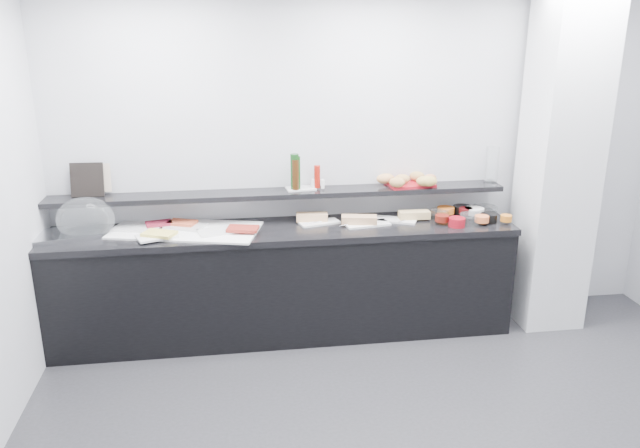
{
  "coord_description": "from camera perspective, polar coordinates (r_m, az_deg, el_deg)",
  "views": [
    {
      "loc": [
        -1.07,
        -2.89,
        2.42
      ],
      "look_at": [
        -0.45,
        1.45,
        1.0
      ],
      "focal_mm": 35.0,
      "sensor_mm": 36.0,
      "label": 1
    }
  ],
  "objects": [
    {
      "name": "linen_runner",
      "position": [
        4.87,
        -12.17,
        -0.55
      ],
      "size": [
        1.2,
        0.78,
        0.01
      ],
      "primitive_type": "cube",
      "rotation": [
        0.0,
        0.0,
        -0.26
      ],
      "color": "white",
      "rests_on": "counter_top"
    },
    {
      "name": "sandwich_plate_left",
      "position": [
        4.94,
        -0.06,
        0.13
      ],
      "size": [
        0.34,
        0.21,
        0.01
      ],
      "primitive_type": "cube",
      "rotation": [
        0.0,
        0.0,
        0.26
      ],
      "color": "white",
      "rests_on": "counter_top"
    },
    {
      "name": "bottle_hot",
      "position": [
        4.96,
        -0.26,
        4.35
      ],
      "size": [
        0.06,
        0.06,
        0.18
      ],
      "primitive_type": "cylinder",
      "rotation": [
        0.0,
        0.0,
        -0.27
      ],
      "color": "#A3160B",
      "rests_on": "condiment_tray"
    },
    {
      "name": "sandwich_food_mid",
      "position": [
        4.9,
        3.6,
        0.41
      ],
      "size": [
        0.29,
        0.15,
        0.06
      ],
      "primitive_type": "cube",
      "rotation": [
        0.0,
        0.0,
        -0.18
      ],
      "color": "tan",
      "rests_on": "sandwich_plate_mid"
    },
    {
      "name": "platter_meat_a",
      "position": [
        4.98,
        -16.34,
        -0.28
      ],
      "size": [
        0.4,
        0.32,
        0.01
      ],
      "primitive_type": "cube",
      "rotation": [
        0.0,
        0.0,
        -0.32
      ],
      "color": "silver",
      "rests_on": "linen_runner"
    },
    {
      "name": "tongs_left",
      "position": [
        4.91,
        -0.53,
        0.15
      ],
      "size": [
        0.16,
        0.04,
        0.01
      ],
      "primitive_type": "cylinder",
      "rotation": [
        0.0,
        1.57,
        0.17
      ],
      "color": "silver",
      "rests_on": "sandwich_plate_left"
    },
    {
      "name": "bowl_glass_cream",
      "position": [
        5.34,
        14.83,
        1.22
      ],
      "size": [
        0.21,
        0.21,
        0.07
      ],
      "primitive_type": "cylinder",
      "rotation": [
        0.0,
        0.0,
        0.03
      ],
      "color": "white",
      "rests_on": "counter_top"
    },
    {
      "name": "carafe",
      "position": [
        5.35,
        15.44,
        5.22
      ],
      "size": [
        0.12,
        0.12,
        0.3
      ],
      "primitive_type": "cylinder",
      "rotation": [
        0.0,
        0.0,
        0.11
      ],
      "color": "silver",
      "rests_on": "wall_shelf"
    },
    {
      "name": "tongs_right",
      "position": [
        5.02,
        7.82,
        0.38
      ],
      "size": [
        0.14,
        0.1,
        0.01
      ],
      "primitive_type": "cylinder",
      "rotation": [
        0.0,
        1.57,
        0.6
      ],
      "color": "silver",
      "rests_on": "sandwich_plate_right"
    },
    {
      "name": "fill_black_jam",
      "position": [
        5.25,
        13.19,
        1.17
      ],
      "size": [
        0.14,
        0.14,
        0.05
      ],
      "primitive_type": "cylinder",
      "rotation": [
        0.0,
        0.0,
        0.3
      ],
      "color": "#540C0F",
      "rests_on": "bowl_black_jam"
    },
    {
      "name": "buffet_cabinet",
      "position": [
        5.02,
        -3.25,
        -5.51
      ],
      "size": [
        3.6,
        0.6,
        0.85
      ],
      "primitive_type": "cube",
      "color": "black",
      "rests_on": "ground"
    },
    {
      "name": "bread_roll_mide",
      "position": [
        5.14,
        10.0,
        4.08
      ],
      "size": [
        0.14,
        0.11,
        0.08
      ],
      "primitive_type": "ellipsoid",
      "rotation": [
        0.0,
        0.0,
        0.3
      ],
      "color": "#B16E43",
      "rests_on": "bread_tray"
    },
    {
      "name": "food_meat_b",
      "position": [
        4.72,
        -7.07,
        -0.43
      ],
      "size": [
        0.26,
        0.19,
        0.02
      ],
      "primitive_type": "cube",
      "rotation": [
        0.0,
        0.0,
        -0.22
      ],
      "color": "maroon",
      "rests_on": "platter_meat_b"
    },
    {
      "name": "bread_roll_se",
      "position": [
        5.06,
        9.57,
        3.89
      ],
      "size": [
        0.15,
        0.1,
        0.08
      ],
      "primitive_type": "ellipsoid",
      "rotation": [
        0.0,
        0.0,
        -0.07
      ],
      "color": "#B39144",
      "rests_on": "bread_tray"
    },
    {
      "name": "sandwich_food_left",
      "position": [
        4.96,
        -0.74,
        0.65
      ],
      "size": [
        0.26,
        0.12,
        0.06
      ],
      "primitive_type": "cube",
      "rotation": [
        0.0,
        0.0,
        -0.1
      ],
      "color": "#E4AD77",
      "rests_on": "sandwich_plate_left"
    },
    {
      "name": "bread_roll_midw",
      "position": [
        5.1,
        7.51,
        4.08
      ],
      "size": [
        0.13,
        0.08,
        0.08
      ],
      "primitive_type": "ellipsoid",
      "rotation": [
        0.0,
        0.0,
        0.0
      ],
      "color": "#B48144",
      "rests_on": "bread_tray"
    },
    {
      "name": "sandwich_plate_mid",
      "position": [
        4.92,
        4.32,
        -0.0
      ],
      "size": [
        0.37,
        0.21,
        0.01
      ],
      "primitive_type": "cube",
      "rotation": [
        0.0,
        0.0,
        0.17
      ],
      "color": "white",
      "rests_on": "counter_top"
    },
    {
      "name": "framed_print",
      "position": [
        5.07,
        -20.52,
        3.81
      ],
      "size": [
        0.25,
        0.08,
        0.26
      ],
      "primitive_type": "cube",
      "rotation": [
        -0.21,
        0.0,
        -0.03
      ],
      "color": "black",
      "rests_on": "wall_shelf"
    },
    {
      "name": "food_cheese",
      "position": [
        4.73,
        -14.48,
        -0.86
      ],
      "size": [
        0.27,
        0.23,
        0.02
      ],
      "primitive_type": "cube",
      "rotation": [
        0.0,
        0.0,
        -0.43
      ],
      "color": "#E8D35A",
      "rests_on": "platter_cheese"
    },
    {
      "name": "bowl_black_jam",
      "position": [
        5.31,
        12.87,
        1.26
      ],
      "size": [
        0.16,
        0.16,
        0.07
      ],
      "primitive_type": "cylinder",
      "rotation": [
        0.0,
        0.0,
        0.07
      ],
      "color": "black",
      "rests_on": "counter_top"
    },
    {
      "name": "food_meat_a",
      "position": [
        4.97,
        -14.51,
        0.05
      ],
      "size": [
        0.22,
        0.17,
        0.02
      ],
      "primitive_type": "cube",
      "rotation": [
        0.0,
        0.0,
        0.23
      ],
      "color": "maroon",
      "rests_on": "platter_meat_a"
    },
    {
      "name": "fill_glass_salmon",
      "position": [
        5.07,
        14.57,
        0.46
      ],
      "size": [
        0.14,
        0.14,
        0.05
      ],
      "primitive_type": "cylinder",
      "rotation": [
        0.0,
        0.0,
        -0.28
      ],
      "color": "orange",
      "rests_on": "bowl_glass_salmon"
    },
    {
      "name": "bread_tray",
      "position": [
        5.16,
        8.21,
        3.64
      ],
      "size": [
        0.4,
        0.3,
        0.02
      ],
      "primitive_type": "cube",
      "rotation": [
        0.0,
        0.0,
        0.12
      ],
      "color": "#A7121D",
      "rests_on": "wall_shelf"
    },
    {
      "name": "shaker_pepper",
      "position": [
        4.96,
        0.25,
        3.67
      ],
      "size": [
        0.04,
        0.04,
        0.07
      ],
      "primitive_type": "cylinder",
      "rotation": [
        0.0,
        0.0,
        -0.36
      ],
      "color": "white",
      "rests_on": "condiment_tray"
    },
    {
      "name": "cloche_base",
      "position": [
        4.99,
        -22.13,
        -0.9
      ],
      "size": [
        0.53,
        0.42,
        0.04
      ],
      "primitive_type": "cube",
      "rotation": [
        0.0,
        0.0,
        0.26
      ],
      "color": "#B6B9BD",
      "rests_on": "counter_top"
    },
    {
      "name": "bowl_black_fruit",
      "position": [
        5.15,
        15.18,
        0.54
      ],
      "size": [
        0.13,
        0.13,
        0.07
      ],
      "primitive_type": "cylinder",
      "rotation": [
        0.0,
        0.0,
        0.02
      ],
      "color": "black",
      "rests_on": "counter_top"
    },
    {
      "name": "bottle_green_b",
      "position": [
        4.92,
        -2.33,
        4.82
      ],
      "size": [
        0.09,
        0.09,
        0.28
      ],
      "primitive_type": "cylinder",
      "rotation": [
        0.0,
        0.0,
        -0.4
      ],
      "color": "#0F3A12",
      "rests_on": "condiment_tray"
    },
    {
      "name": "bread_roll_s",
      "position": [
        5.06,
        9.97,
        3.86
      ],
      "size": [
        0.14,
        0.1,
        0.08
      ],
      "primitive_type": "ellipsoid",
      "rotation": [
        0.0,
        0.0,
        0.12
      ],
      "color": "#B29444",
      "rests_on": "bread_tray"
    },
    {
      "name": "column",
      "position": [
        5.33,
        21.01,
        5.17
      ],
      "size": [
        0.5,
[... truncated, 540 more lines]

